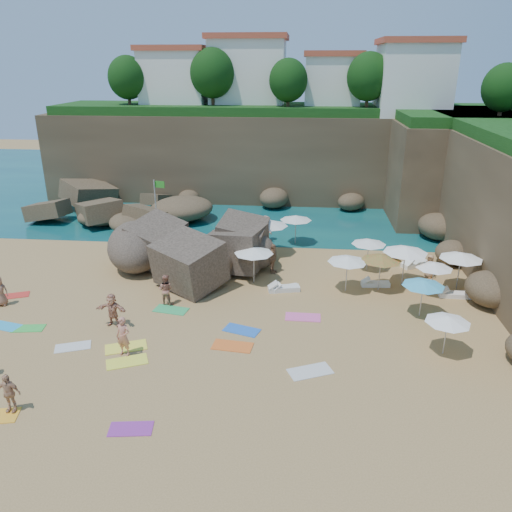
# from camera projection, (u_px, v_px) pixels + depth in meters

# --- Properties ---
(ground) EXTENTS (120.00, 120.00, 0.00)m
(ground) POSITION_uv_depth(u_px,v_px,m) (214.00, 309.00, 27.11)
(ground) COLOR tan
(ground) RESTS_ON ground
(seawater) EXTENTS (120.00, 120.00, 0.00)m
(seawater) POSITION_uv_depth(u_px,v_px,m) (261.00, 184.00, 54.95)
(seawater) COLOR #0C4751
(seawater) RESTS_ON ground
(cliff_back) EXTENTS (44.00, 8.00, 8.00)m
(cliff_back) POSITION_uv_depth(u_px,v_px,m) (277.00, 156.00, 48.69)
(cliff_back) COLOR brown
(cliff_back) RESTS_ON ground
(cliff_corner) EXTENTS (10.00, 12.00, 8.00)m
(cliff_corner) POSITION_uv_depth(u_px,v_px,m) (448.00, 169.00, 42.74)
(cliff_corner) COLOR brown
(cliff_corner) RESTS_ON ground
(rock_promontory) EXTENTS (12.00, 7.00, 2.00)m
(rock_promontory) POSITION_uv_depth(u_px,v_px,m) (120.00, 218.00, 42.92)
(rock_promontory) COLOR brown
(rock_promontory) RESTS_ON ground
(clifftop_buildings) EXTENTS (28.48, 9.48, 7.00)m
(clifftop_buildings) POSITION_uv_depth(u_px,v_px,m) (289.00, 77.00, 46.71)
(clifftop_buildings) COLOR white
(clifftop_buildings) RESTS_ON cliff_back
(clifftop_trees) EXTENTS (35.60, 23.82, 4.40)m
(clifftop_trees) POSITION_uv_depth(u_px,v_px,m) (309.00, 79.00, 40.73)
(clifftop_trees) COLOR #11380F
(clifftop_trees) RESTS_ON ground
(marina_masts) EXTENTS (3.10, 0.10, 6.00)m
(marina_masts) POSITION_uv_depth(u_px,v_px,m) (113.00, 154.00, 55.30)
(marina_masts) COLOR white
(marina_masts) RESTS_ON ground
(rock_outcrop) EXTENTS (9.92, 8.46, 3.40)m
(rock_outcrop) POSITION_uv_depth(u_px,v_px,m) (197.00, 269.00, 32.27)
(rock_outcrop) COLOR brown
(rock_outcrop) RESTS_ON ground
(flag_pole) EXTENTS (0.85, 0.20, 4.38)m
(flag_pole) POSITION_uv_depth(u_px,v_px,m) (157.00, 200.00, 37.62)
(flag_pole) COLOR silver
(flag_pole) RESTS_ON ground
(parasol_0) EXTENTS (2.64, 2.64, 2.50)m
(parasol_0) POSITION_uv_depth(u_px,v_px,m) (269.00, 223.00, 34.02)
(parasol_0) COLOR silver
(parasol_0) RESTS_ON ground
(parasol_1) EXTENTS (2.30, 2.30, 2.18)m
(parasol_1) POSITION_uv_depth(u_px,v_px,m) (296.00, 218.00, 36.15)
(parasol_1) COLOR silver
(parasol_1) RESTS_ON ground
(parasol_2) EXTENTS (2.62, 2.62, 2.48)m
(parasol_2) POSITION_uv_depth(u_px,v_px,m) (406.00, 249.00, 29.23)
(parasol_2) COLOR silver
(parasol_2) RESTS_ON ground
(parasol_3) EXTENTS (2.08, 2.08, 1.96)m
(parasol_3) POSITION_uv_depth(u_px,v_px,m) (434.00, 265.00, 28.17)
(parasol_3) COLOR silver
(parasol_3) RESTS_ON ground
(parasol_5) EXTENTS (2.30, 2.30, 2.17)m
(parasol_5) POSITION_uv_depth(u_px,v_px,m) (348.00, 259.00, 28.56)
(parasol_5) COLOR silver
(parasol_5) RESTS_ON ground
(parasol_6) EXTENTS (2.34, 2.34, 2.22)m
(parasol_6) POSITION_uv_depth(u_px,v_px,m) (381.00, 258.00, 28.66)
(parasol_6) COLOR silver
(parasol_6) RESTS_ON ground
(parasol_7) EXTENTS (2.45, 2.45, 2.31)m
(parasol_7) POSITION_uv_depth(u_px,v_px,m) (461.00, 256.00, 28.68)
(parasol_7) COLOR silver
(parasol_7) RESTS_ON ground
(parasol_8) EXTENTS (2.20, 2.20, 2.08)m
(parasol_8) POSITION_uv_depth(u_px,v_px,m) (369.00, 242.00, 31.60)
(parasol_8) COLOR silver
(parasol_8) RESTS_ON ground
(parasol_9) EXTENTS (2.37, 2.37, 2.24)m
(parasol_9) POSITION_uv_depth(u_px,v_px,m) (254.00, 251.00, 29.67)
(parasol_9) COLOR silver
(parasol_9) RESTS_ON ground
(parasol_10) EXTENTS (2.19, 2.19, 2.07)m
(parasol_10) POSITION_uv_depth(u_px,v_px,m) (424.00, 283.00, 25.69)
(parasol_10) COLOR silver
(parasol_10) RESTS_ON ground
(parasol_11) EXTENTS (2.03, 2.03, 1.92)m
(parasol_11) POSITION_uv_depth(u_px,v_px,m) (448.00, 319.00, 22.34)
(parasol_11) COLOR silver
(parasol_11) RESTS_ON ground
(lounger_0) EXTENTS (1.68, 1.17, 0.25)m
(lounger_0) POSITION_uv_depth(u_px,v_px,m) (286.00, 288.00, 29.29)
(lounger_0) COLOR white
(lounger_0) RESTS_ON ground
(lounger_1) EXTENTS (1.86, 1.40, 0.28)m
(lounger_1) POSITION_uv_depth(u_px,v_px,m) (252.00, 260.00, 33.51)
(lounger_1) COLOR silver
(lounger_1) RESTS_ON ground
(lounger_2) EXTENTS (1.99, 1.58, 0.30)m
(lounger_2) POSITION_uv_depth(u_px,v_px,m) (415.00, 264.00, 32.71)
(lounger_2) COLOR white
(lounger_2) RESTS_ON ground
(lounger_3) EXTENTS (1.93, 1.00, 0.29)m
(lounger_3) POSITION_uv_depth(u_px,v_px,m) (284.00, 289.00, 29.21)
(lounger_3) COLOR silver
(lounger_3) RESTS_ON ground
(lounger_4) EXTENTS (1.76, 0.63, 0.27)m
(lounger_4) POSITION_uv_depth(u_px,v_px,m) (455.00, 295.00, 28.45)
(lounger_4) COLOR white
(lounger_4) RESTS_ON ground
(lounger_5) EXTENTS (1.71, 0.68, 0.26)m
(lounger_5) POSITION_uv_depth(u_px,v_px,m) (375.00, 284.00, 29.84)
(lounger_5) COLOR white
(lounger_5) RESTS_ON ground
(towel_0) EXTENTS (1.72, 1.13, 0.03)m
(towel_0) POSITION_uv_depth(u_px,v_px,m) (5.00, 326.00, 25.31)
(towel_0) COLOR #29A3DA
(towel_0) RESTS_ON ground
(towel_3) EXTENTS (1.64, 0.98, 0.03)m
(towel_3) POSITION_uv_depth(u_px,v_px,m) (29.00, 328.00, 25.10)
(towel_3) COLOR green
(towel_3) RESTS_ON ground
(towel_4) EXTENTS (2.12, 1.60, 0.03)m
(towel_4) POSITION_uv_depth(u_px,v_px,m) (126.00, 347.00, 23.44)
(towel_4) COLOR #FFF443
(towel_4) RESTS_ON ground
(towel_5) EXTENTS (1.80, 1.33, 0.03)m
(towel_5) POSITION_uv_depth(u_px,v_px,m) (73.00, 347.00, 23.47)
(towel_5) COLOR silver
(towel_5) RESTS_ON ground
(towel_6) EXTENTS (1.68, 1.00, 0.03)m
(towel_6) POSITION_uv_depth(u_px,v_px,m) (131.00, 429.00, 18.22)
(towel_6) COLOR purple
(towel_6) RESTS_ON ground
(towel_7) EXTENTS (1.77, 1.34, 0.03)m
(towel_7) POSITION_uv_depth(u_px,v_px,m) (14.00, 296.00, 28.63)
(towel_7) COLOR red
(towel_7) RESTS_ON ground
(towel_8) EXTENTS (1.97, 1.40, 0.03)m
(towel_8) POSITION_uv_depth(u_px,v_px,m) (242.00, 330.00, 24.93)
(towel_8) COLOR blue
(towel_8) RESTS_ON ground
(towel_9) EXTENTS (1.86, 0.95, 0.03)m
(towel_9) POSITION_uv_depth(u_px,v_px,m) (303.00, 317.00, 26.20)
(towel_9) COLOR pink
(towel_9) RESTS_ON ground
(towel_10) EXTENTS (1.99, 1.15, 0.03)m
(towel_10) POSITION_uv_depth(u_px,v_px,m) (232.00, 346.00, 23.53)
(towel_10) COLOR orange
(towel_10) RESTS_ON ground
(towel_11) EXTENTS (1.95, 1.22, 0.03)m
(towel_11) POSITION_uv_depth(u_px,v_px,m) (171.00, 310.00, 26.98)
(towel_11) COLOR #32AF61
(towel_11) RESTS_ON ground
(towel_12) EXTENTS (2.01, 1.54, 0.03)m
(towel_12) POSITION_uv_depth(u_px,v_px,m) (127.00, 362.00, 22.30)
(towel_12) COLOR #F2F440
(towel_12) RESTS_ON ground
(towel_13) EXTENTS (2.11, 1.62, 0.03)m
(towel_13) POSITION_uv_depth(u_px,v_px,m) (310.00, 371.00, 21.60)
(towel_13) COLOR silver
(towel_13) RESTS_ON ground
(person_stand_1) EXTENTS (0.96, 0.80, 1.76)m
(person_stand_1) POSITION_uv_depth(u_px,v_px,m) (166.00, 290.00, 27.34)
(person_stand_1) COLOR #A86954
(person_stand_1) RESTS_ON ground
(person_stand_2) EXTENTS (1.24, 1.26, 1.94)m
(person_stand_2) POSITION_uv_depth(u_px,v_px,m) (266.00, 228.00, 37.13)
(person_stand_2) COLOR tan
(person_stand_2) RESTS_ON ground
(person_stand_3) EXTENTS (0.72, 1.21, 1.93)m
(person_stand_3) POSITION_uv_depth(u_px,v_px,m) (273.00, 259.00, 31.42)
(person_stand_3) COLOR #916848
(person_stand_3) RESTS_ON ground
(person_stand_4) EXTENTS (0.82, 0.75, 1.48)m
(person_stand_4) POSITION_uv_depth(u_px,v_px,m) (430.00, 266.00, 30.82)
(person_stand_4) COLOR tan
(person_stand_4) RESTS_ON ground
(person_stand_5) EXTENTS (1.38, 0.52, 1.45)m
(person_stand_5) POSITION_uv_depth(u_px,v_px,m) (126.00, 242.00, 35.09)
(person_stand_5) COLOR #A46052
(person_stand_5) RESTS_ON ground
(person_lie_1) EXTENTS (0.97, 1.63, 0.40)m
(person_lie_1) POSITION_uv_depth(u_px,v_px,m) (11.00, 407.00, 19.09)
(person_lie_1) COLOR tan
(person_lie_1) RESTS_ON ground
(person_lie_2) EXTENTS (1.27, 1.83, 0.44)m
(person_lie_2) POSITION_uv_depth(u_px,v_px,m) (2.00, 302.00, 27.44)
(person_lie_2) COLOR #8D5D46
(person_lie_2) RESTS_ON ground
(person_lie_3) EXTENTS (1.82, 1.93, 0.46)m
(person_lie_3) POSITION_uv_depth(u_px,v_px,m) (114.00, 321.00, 25.33)
(person_lie_3) COLOR tan
(person_lie_3) RESTS_ON ground
(person_lie_4) EXTENTS (1.12, 1.99, 0.45)m
(person_lie_4) POSITION_uv_depth(u_px,v_px,m) (125.00, 351.00, 22.76)
(person_lie_4) COLOR tan
(person_lie_4) RESTS_ON ground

